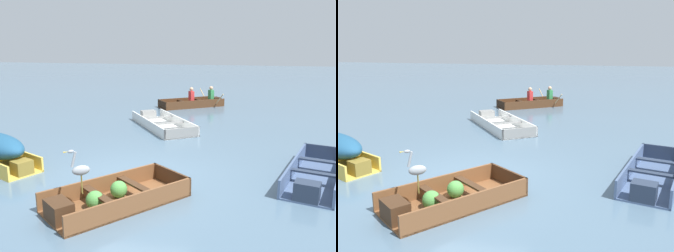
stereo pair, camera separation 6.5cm
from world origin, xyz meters
The scene contains 6 objects.
ground_plane centered at (0.00, 0.00, 0.00)m, with size 80.00×80.00×0.00m, color slate.
dinghy_wooden_brown_foreground centered at (0.05, -1.54, 0.15)m, with size 2.67×2.88×0.39m.
skiff_slate_blue_near_moored centered at (4.10, 0.58, 0.14)m, with size 1.92×3.30×0.41m.
skiff_white_far_moored centered at (-0.49, 5.22, 0.11)m, with size 2.98×3.60×0.35m.
rowboat_dark_varnish_with_crew centered at (0.17, 9.69, 0.20)m, with size 3.07×2.82×0.93m.
heron_on_dinghy centered at (-0.35, -1.95, 0.86)m, with size 0.41×0.33×0.84m.
Camera 2 is at (2.53, -7.81, 3.10)m, focal length 40.00 mm.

